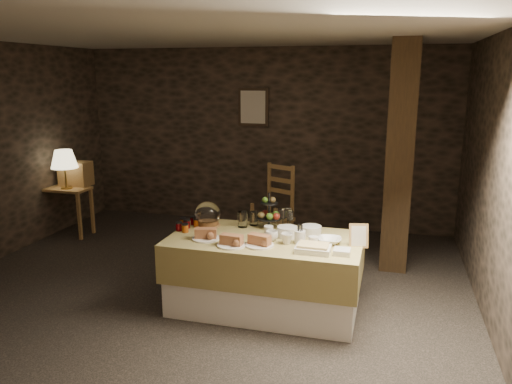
% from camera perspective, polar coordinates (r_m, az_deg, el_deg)
% --- Properties ---
extents(ground_plane, '(5.50, 5.00, 0.01)m').
position_cam_1_polar(ground_plane, '(5.44, -5.89, -10.78)').
color(ground_plane, black).
rests_on(ground_plane, ground).
extents(room_shell, '(5.52, 5.02, 2.60)m').
position_cam_1_polar(room_shell, '(5.01, -6.31, 5.75)').
color(room_shell, black).
rests_on(room_shell, ground).
extents(buffet_table, '(1.80, 0.96, 0.71)m').
position_cam_1_polar(buffet_table, '(4.81, 1.02, -8.69)').
color(buffet_table, white).
rests_on(buffet_table, ground_plane).
extents(console_table, '(0.64, 0.36, 0.68)m').
position_cam_1_polar(console_table, '(7.43, -20.84, -0.51)').
color(console_table, olive).
rests_on(console_table, ground_plane).
extents(table_lamp, '(0.36, 0.36, 0.54)m').
position_cam_1_polar(table_lamp, '(7.26, -21.09, 3.48)').
color(table_lamp, '#A78239').
rests_on(table_lamp, console_table).
extents(wine_rack, '(0.42, 0.26, 0.34)m').
position_cam_1_polar(wine_rack, '(7.49, -19.91, 2.01)').
color(wine_rack, olive).
rests_on(wine_rack, console_table).
extents(chair, '(0.61, 0.60, 0.78)m').
position_cam_1_polar(chair, '(6.93, 2.00, -1.50)').
color(chair, olive).
rests_on(chair, ground_plane).
extents(timber_column, '(0.30, 0.30, 2.60)m').
position_cam_1_polar(timber_column, '(5.80, 16.06, 3.71)').
color(timber_column, black).
rests_on(timber_column, ground_plane).
extents(framed_picture, '(0.45, 0.04, 0.55)m').
position_cam_1_polar(framed_picture, '(7.37, -0.31, 9.69)').
color(framed_picture, '#322419').
rests_on(framed_picture, room_shell).
extents(plate_stack_a, '(0.19, 0.19, 0.10)m').
position_cam_1_polar(plate_stack_a, '(4.73, 3.58, -4.57)').
color(plate_stack_a, silver).
rests_on(plate_stack_a, buffet_table).
extents(plate_stack_b, '(0.20, 0.20, 0.08)m').
position_cam_1_polar(plate_stack_b, '(4.82, 6.30, -4.37)').
color(plate_stack_b, silver).
rests_on(plate_stack_b, buffet_table).
extents(cutlery_holder, '(0.10, 0.10, 0.12)m').
position_cam_1_polar(cutlery_holder, '(4.55, 5.04, -5.16)').
color(cutlery_holder, silver).
rests_on(cutlery_holder, buffet_table).
extents(cup_a, '(0.13, 0.13, 0.09)m').
position_cam_1_polar(cup_a, '(4.62, 1.81, -5.01)').
color(cup_a, silver).
rests_on(cup_a, buffet_table).
extents(cup_b, '(0.14, 0.14, 0.10)m').
position_cam_1_polar(cup_b, '(4.54, 3.53, -5.32)').
color(cup_b, silver).
rests_on(cup_b, buffet_table).
extents(mug_c, '(0.09, 0.09, 0.09)m').
position_cam_1_polar(mug_c, '(4.76, 1.44, -4.46)').
color(mug_c, silver).
rests_on(mug_c, buffet_table).
extents(mug_d, '(0.08, 0.08, 0.09)m').
position_cam_1_polar(mug_d, '(4.50, 6.57, -5.62)').
color(mug_d, silver).
rests_on(mug_d, buffet_table).
extents(bowl, '(0.23, 0.23, 0.05)m').
position_cam_1_polar(bowl, '(4.60, 8.41, -5.50)').
color(bowl, silver).
rests_on(bowl, buffet_table).
extents(cake_dome, '(0.26, 0.26, 0.26)m').
position_cam_1_polar(cake_dome, '(5.08, -5.55, -2.71)').
color(cake_dome, olive).
rests_on(cake_dome, buffet_table).
extents(fruit_stand, '(0.25, 0.25, 0.35)m').
position_cam_1_polar(fruit_stand, '(4.98, 1.54, -2.55)').
color(fruit_stand, black).
rests_on(fruit_stand, buffet_table).
extents(bread_platter_left, '(0.26, 0.26, 0.11)m').
position_cam_1_polar(bread_platter_left, '(4.68, -5.76, -4.92)').
color(bread_platter_left, silver).
rests_on(bread_platter_left, buffet_table).
extents(bread_platter_center, '(0.26, 0.26, 0.11)m').
position_cam_1_polar(bread_platter_center, '(4.49, -2.82, -5.69)').
color(bread_platter_center, silver).
rests_on(bread_platter_center, buffet_table).
extents(bread_platter_right, '(0.26, 0.26, 0.11)m').
position_cam_1_polar(bread_platter_right, '(4.48, 0.40, -5.68)').
color(bread_platter_right, silver).
rests_on(bread_platter_right, buffet_table).
extents(jam_jars, '(0.20, 0.32, 0.07)m').
position_cam_1_polar(jam_jars, '(5.04, -7.84, -3.69)').
color(jam_jars, '#560309').
rests_on(jam_jars, buffet_table).
extents(tart_dish, '(0.30, 0.22, 0.07)m').
position_cam_1_polar(tart_dish, '(4.37, 6.56, -6.39)').
color(tart_dish, silver).
rests_on(tart_dish, buffet_table).
extents(square_dish, '(0.14, 0.14, 0.04)m').
position_cam_1_polar(square_dish, '(4.35, 9.80, -6.73)').
color(square_dish, silver).
rests_on(square_dish, buffet_table).
extents(menu_frame, '(0.18, 0.10, 0.22)m').
position_cam_1_polar(menu_frame, '(4.57, 11.66, -4.93)').
color(menu_frame, olive).
rests_on(menu_frame, buffet_table).
extents(storage_jar_a, '(0.10, 0.10, 0.16)m').
position_cam_1_polar(storage_jar_a, '(5.02, -1.54, -3.14)').
color(storage_jar_a, white).
rests_on(storage_jar_a, buffet_table).
extents(storage_jar_b, '(0.09, 0.09, 0.14)m').
position_cam_1_polar(storage_jar_b, '(5.08, -0.25, -3.04)').
color(storage_jar_b, white).
rests_on(storage_jar_b, buffet_table).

